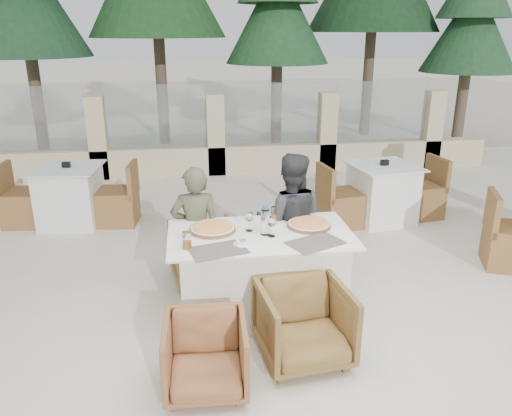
{
  "coord_description": "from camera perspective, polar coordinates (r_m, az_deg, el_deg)",
  "views": [
    {
      "loc": [
        -0.49,
        -3.85,
        2.44
      ],
      "look_at": [
        0.1,
        0.4,
        0.9
      ],
      "focal_mm": 35.0,
      "sensor_mm": 36.0,
      "label": 1
    }
  ],
  "objects": [
    {
      "name": "olive_dish",
      "position": [
        4.11,
        -1.55,
        -3.9
      ],
      "size": [
        0.12,
        0.12,
        0.04
      ],
      "primitive_type": null,
      "rotation": [
        0.0,
        0.0,
        -0.13
      ],
      "color": "white",
      "rests_on": "dining_table"
    },
    {
      "name": "armchair_near_left",
      "position": [
        3.68,
        -5.75,
        -16.43
      ],
      "size": [
        0.6,
        0.62,
        0.54
      ],
      "primitive_type": "imported",
      "rotation": [
        0.0,
        0.0,
        -0.04
      ],
      "color": "brown",
      "rests_on": "ground"
    },
    {
      "name": "pine_far_left",
      "position": [
        11.26,
        -24.94,
        19.63
      ],
      "size": [
        2.42,
        2.42,
        5.5
      ],
      "primitive_type": "cone",
      "color": "#1C4124",
      "rests_on": "ground"
    },
    {
      "name": "diner_left",
      "position": [
        4.74,
        -6.87,
        -2.73
      ],
      "size": [
        0.47,
        0.31,
        1.28
      ],
      "primitive_type": "imported",
      "rotation": [
        0.0,
        0.0,
        3.14
      ],
      "color": "#4C4E39",
      "rests_on": "ground"
    },
    {
      "name": "diner_right",
      "position": [
        4.81,
        3.91,
        -1.67
      ],
      "size": [
        0.75,
        0.64,
        1.37
      ],
      "primitive_type": "imported",
      "rotation": [
        0.0,
        0.0,
        2.95
      ],
      "color": "#323437",
      "rests_on": "ground"
    },
    {
      "name": "pizza_right",
      "position": [
        4.49,
        6.05,
        -1.82
      ],
      "size": [
        0.47,
        0.47,
        0.05
      ],
      "primitive_type": "cylinder",
      "rotation": [
        0.0,
        0.0,
        -0.25
      ],
      "color": "#F65621",
      "rests_on": "dining_table"
    },
    {
      "name": "beer_glass_right",
      "position": [
        4.61,
        2.16,
        -0.63
      ],
      "size": [
        0.09,
        0.09,
        0.13
      ],
      "primitive_type": "cylinder",
      "rotation": [
        0.0,
        0.0,
        0.34
      ],
      "color": "orange",
      "rests_on": "dining_table"
    },
    {
      "name": "water_bottle",
      "position": [
        4.26,
        1.07,
        -1.39
      ],
      "size": [
        0.09,
        0.09,
        0.27
      ],
      "primitive_type": "cylinder",
      "rotation": [
        0.0,
        0.0,
        0.11
      ],
      "color": "#A7C6DC",
      "rests_on": "dining_table"
    },
    {
      "name": "pine_centre",
      "position": [
        11.23,
        2.45,
        20.05
      ],
      "size": [
        2.2,
        2.2,
        5.0
      ],
      "primitive_type": "cone",
      "color": "#214D26",
      "rests_on": "ground"
    },
    {
      "name": "bg_table_a",
      "position": [
        6.97,
        -20.46,
        1.31
      ],
      "size": [
        1.71,
        0.98,
        0.77
      ],
      "primitive_type": null,
      "rotation": [
        0.0,
        0.0,
        -0.1
      ],
      "color": "silver",
      "rests_on": "ground"
    },
    {
      "name": "armchair_far_right",
      "position": [
        5.06,
        2.8,
        -5.0
      ],
      "size": [
        0.81,
        0.82,
        0.64
      ],
      "primitive_type": "imported",
      "rotation": [
        0.0,
        0.0,
        2.95
      ],
      "color": "brown",
      "rests_on": "ground"
    },
    {
      "name": "placemat_near_left",
      "position": [
        4.02,
        -4.33,
        -4.85
      ],
      "size": [
        0.51,
        0.41,
        0.0
      ],
      "primitive_type": "cube",
      "rotation": [
        0.0,
        0.0,
        0.26
      ],
      "color": "#615C53",
      "rests_on": "dining_table"
    },
    {
      "name": "perimeter_wall_far",
      "position": [
        8.82,
        -4.64,
        8.97
      ],
      "size": [
        10.0,
        0.34,
        1.6
      ],
      "primitive_type": null,
      "color": "beige",
      "rests_on": "ground"
    },
    {
      "name": "pine_far_right",
      "position": [
        11.96,
        23.27,
        17.34
      ],
      "size": [
        1.98,
        1.98,
        4.5
      ],
      "primitive_type": "cone",
      "color": "#214927",
      "rests_on": "ground"
    },
    {
      "name": "dining_table",
      "position": [
        4.49,
        0.53,
        -7.49
      ],
      "size": [
        1.6,
        0.9,
        0.77
      ],
      "primitive_type": null,
      "color": "white",
      "rests_on": "ground"
    },
    {
      "name": "placemat_near_right",
      "position": [
        4.17,
        6.8,
        -3.97
      ],
      "size": [
        0.53,
        0.46,
        0.0
      ],
      "primitive_type": "cube",
      "rotation": [
        0.0,
        0.0,
        0.43
      ],
      "color": "#625B54",
      "rests_on": "dining_table"
    },
    {
      "name": "armchair_near_right",
      "position": [
        3.95,
        5.49,
        -12.98
      ],
      "size": [
        0.74,
        0.75,
        0.62
      ],
      "primitive_type": "imported",
      "rotation": [
        0.0,
        0.0,
        0.12
      ],
      "color": "brown",
      "rests_on": "ground"
    },
    {
      "name": "wine_glass_near",
      "position": [
        4.24,
        1.8,
        -2.11
      ],
      "size": [
        0.1,
        0.1,
        0.18
      ],
      "primitive_type": null,
      "rotation": [
        0.0,
        0.0,
        -0.4
      ],
      "color": "silver",
      "rests_on": "dining_table"
    },
    {
      "name": "wine_glass_centre",
      "position": [
        4.35,
        -0.77,
        -1.51
      ],
      "size": [
        0.08,
        0.08,
        0.18
      ],
      "primitive_type": null,
      "rotation": [
        0.0,
        0.0,
        0.02
      ],
      "color": "white",
      "rests_on": "dining_table"
    },
    {
      "name": "pizza_left",
      "position": [
        4.39,
        -4.98,
        -2.29
      ],
      "size": [
        0.46,
        0.46,
        0.05
      ],
      "primitive_type": "cylinder",
      "rotation": [
        0.0,
        0.0,
        0.14
      ],
      "color": "orange",
      "rests_on": "dining_table"
    },
    {
      "name": "armchair_far_left",
      "position": [
        5.1,
        -5.87,
        -5.09
      ],
      "size": [
        0.75,
        0.77,
        0.61
      ],
      "primitive_type": "imported",
      "rotation": [
        0.0,
        0.0,
        3.31
      ],
      "color": "olive",
      "rests_on": "ground"
    },
    {
      "name": "beer_glass_left",
      "position": [
        4.05,
        -7.91,
        -3.67
      ],
      "size": [
        0.08,
        0.08,
        0.14
      ],
      "primitive_type": "cylinder",
      "rotation": [
        0.0,
        0.0,
        0.06
      ],
      "color": "orange",
      "rests_on": "dining_table"
    },
    {
      "name": "sand_patch",
      "position": [
        18.02,
        -6.41,
        11.87
      ],
      "size": [
        30.0,
        16.0,
        0.01
      ],
      "primitive_type": "cube",
      "color": "beige",
      "rests_on": "ground"
    },
    {
      "name": "ground",
      "position": [
        4.58,
        -0.57,
        -12.42
      ],
      "size": [
        80.0,
        80.0,
        0.0
      ],
      "primitive_type": "plane",
      "color": "silver",
      "rests_on": "ground"
    },
    {
      "name": "bg_table_b",
      "position": [
        6.84,
        14.19,
        1.65
      ],
      "size": [
        1.75,
        1.06,
        0.77
      ],
      "primitive_type": null,
      "rotation": [
        0.0,
        0.0,
        0.15
      ],
      "color": "white",
      "rests_on": "ground"
    }
  ]
}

